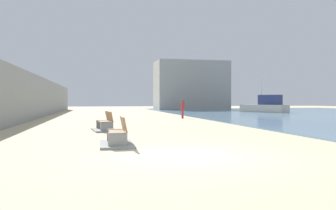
# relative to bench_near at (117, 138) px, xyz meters

# --- Properties ---
(ground_plane) EXTENTS (120.00, 120.00, 0.00)m
(ground_plane) POSITION_rel_bench_near_xyz_m (1.72, 15.45, -0.23)
(ground_plane) COLOR #C6B793
(seawall) EXTENTS (0.80, 64.00, 3.58)m
(seawall) POSITION_rel_bench_near_xyz_m (-5.78, 15.45, 1.56)
(seawall) COLOR gray
(seawall) RESTS_ON ground
(bench_near) EXTENTS (1.12, 2.11, 0.98)m
(bench_near) POSITION_rel_bench_near_xyz_m (0.00, 0.00, 0.00)
(bench_near) COLOR gray
(bench_near) RESTS_ON ground
(bench_far) EXTENTS (1.37, 2.23, 0.98)m
(bench_far) POSITION_rel_bench_near_xyz_m (-0.27, 5.60, 0.00)
(bench_far) COLOR gray
(bench_far) RESTS_ON ground
(person_walking) EXTENTS (0.25, 0.52, 1.62)m
(person_walking) POSITION_rel_bench_near_xyz_m (6.35, 15.76, 0.70)
(person_walking) COLOR #B22D33
(person_walking) RESTS_ON ground
(boat_nearest) EXTENTS (4.19, 6.53, 5.51)m
(boat_nearest) POSITION_rel_bench_near_xyz_m (20.14, 27.39, 0.60)
(boat_nearest) COLOR beige
(boat_nearest) RESTS_ON water_bay
(harbor_building) EXTENTS (12.00, 6.00, 8.09)m
(harbor_building) POSITION_rel_bench_near_xyz_m (15.03, 43.45, 3.81)
(harbor_building) COLOR #9E9E99
(harbor_building) RESTS_ON ground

